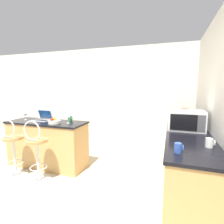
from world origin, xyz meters
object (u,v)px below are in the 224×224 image
(microwave, at_px, (186,120))
(wine_glass_short, at_px, (68,117))
(bar_stool_far, at_px, (37,153))
(storage_jar, at_px, (184,113))
(laptop, at_px, (43,118))
(mug_green, at_px, (70,118))
(bar_stool_near, at_px, (13,149))
(wine_glass_tall, at_px, (25,114))
(mug_blue, at_px, (178,148))
(toaster, at_px, (186,118))
(mug_white, at_px, (210,143))
(fruit_bowl, at_px, (54,121))

(microwave, xyz_separation_m, wine_glass_short, (-2.03, -0.17, -0.04))
(bar_stool_far, bearing_deg, storage_jar, 38.93)
(microwave, height_order, wine_glass_short, microwave)
(laptop, bearing_deg, mug_green, 12.38)
(bar_stool_near, height_order, bar_stool_far, same)
(bar_stool_near, bearing_deg, storage_jar, 33.54)
(wine_glass_short, bearing_deg, wine_glass_tall, 179.65)
(microwave, relative_size, mug_blue, 5.29)
(toaster, bearing_deg, storage_jar, 89.35)
(laptop, relative_size, wine_glass_short, 2.13)
(bar_stool_far, height_order, mug_blue, bar_stool_far)
(storage_jar, bearing_deg, mug_white, -85.72)
(laptop, height_order, microwave, microwave)
(toaster, bearing_deg, mug_green, -167.72)
(laptop, bearing_deg, fruit_bowl, -25.36)
(fruit_bowl, bearing_deg, bar_stool_near, -137.34)
(bar_stool_near, bearing_deg, mug_white, -1.00)
(microwave, relative_size, mug_green, 5.49)
(wine_glass_tall, height_order, mug_green, wine_glass_tall)
(mug_blue, bearing_deg, wine_glass_short, 154.40)
(mug_white, bearing_deg, mug_green, 160.09)
(microwave, bearing_deg, mug_blue, -97.60)
(toaster, relative_size, mug_blue, 2.43)
(toaster, relative_size, storage_jar, 1.17)
(toaster, relative_size, wine_glass_tall, 1.48)
(storage_jar, bearing_deg, microwave, -92.52)
(bar_stool_far, height_order, laptop, laptop)
(mug_blue, bearing_deg, storage_jar, 85.01)
(mug_green, bearing_deg, mug_white, -19.91)
(bar_stool_near, height_order, microwave, microwave)
(bar_stool_near, height_order, toaster, toaster)
(toaster, xyz_separation_m, wine_glass_short, (-2.07, -0.69, 0.01))
(wine_glass_tall, height_order, storage_jar, storage_jar)
(laptop, height_order, storage_jar, storage_jar)
(bar_stool_near, bearing_deg, wine_glass_tall, 114.72)
(storage_jar, bearing_deg, laptop, -156.11)
(bar_stool_far, xyz_separation_m, storage_jar, (2.32, 1.88, 0.50))
(microwave, relative_size, wine_glass_short, 3.48)
(toaster, height_order, storage_jar, storage_jar)
(laptop, relative_size, mug_green, 3.36)
(mug_blue, relative_size, fruit_bowl, 0.46)
(microwave, bearing_deg, mug_white, -76.17)
(laptop, bearing_deg, wine_glass_tall, -165.71)
(bar_stool_near, relative_size, laptop, 3.21)
(laptop, relative_size, wine_glass_tall, 1.96)
(bar_stool_far, height_order, wine_glass_tall, wine_glass_tall)
(mug_green, relative_size, fruit_bowl, 0.44)
(bar_stool_far, bearing_deg, laptop, 121.23)
(bar_stool_near, bearing_deg, wine_glass_short, 37.05)
(laptop, distance_m, wine_glass_short, 0.66)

